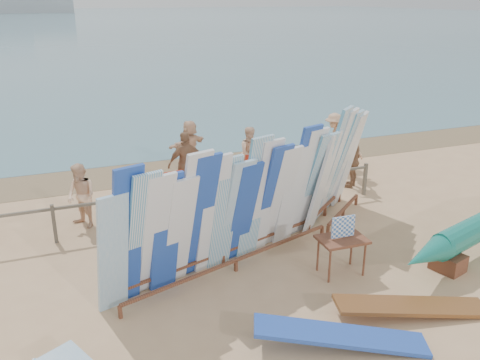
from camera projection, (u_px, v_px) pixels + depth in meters
name	position (u px, v px, depth m)	size (l,w,h in m)	color
ground	(179.00, 294.00, 9.28)	(160.00, 160.00, 0.00)	tan
ocean	(43.00, 19.00, 121.57)	(320.00, 240.00, 0.02)	slate
wet_sand_strip	(120.00, 174.00, 15.60)	(40.00, 2.60, 0.01)	olive
fence	(145.00, 204.00, 11.70)	(12.08, 0.08, 0.90)	#665C4D
main_surfboard_rack	(229.00, 212.00, 9.81)	(5.30, 2.26, 2.68)	brown
side_surfboard_rack	(337.00, 168.00, 12.05)	(2.34, 2.09, 2.89)	brown
vendor_table	(341.00, 255.00, 9.86)	(0.93, 0.67, 1.22)	brown
flat_board_d	(340.00, 346.00, 7.90)	(0.56, 2.70, 0.07)	#2349AF
flat_board_c	(412.00, 314.00, 8.69)	(0.56, 2.70, 0.07)	brown
beach_chair_left	(150.00, 206.00, 12.59)	(0.66, 0.67, 0.81)	red
beach_chair_right	(176.00, 200.00, 12.83)	(0.66, 0.68, 0.96)	red
stroller	(253.00, 181.00, 13.68)	(0.82, 0.94, 1.08)	red
beachgoer_8	(251.00, 154.00, 14.86)	(0.77, 0.37, 1.59)	beige
beachgoer_10	(353.00, 161.00, 14.29)	(0.90, 0.39, 1.54)	#8C6042
beachgoer_4	(186.00, 164.00, 13.66)	(1.04, 0.45, 1.77)	#8C6042
beachgoer_extra_0	(346.00, 149.00, 15.25)	(1.03, 0.42, 1.59)	tan
beachgoer_9	(334.00, 139.00, 16.18)	(1.09, 0.45, 1.68)	tan
beachgoer_5	(190.00, 146.00, 15.65)	(1.47, 0.48, 1.59)	beige
beachgoer_2	(81.00, 196.00, 11.77)	(0.75, 0.36, 1.53)	beige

